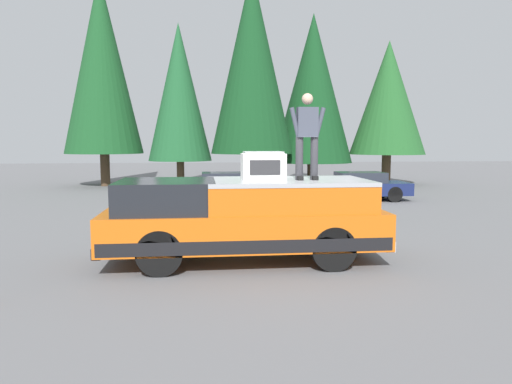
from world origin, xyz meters
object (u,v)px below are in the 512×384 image
parked_car_navy (358,186)px  parked_car_silver (223,187)px  compressor_unit (263,166)px  pickup_truck (244,218)px  person_on_truck_bed (307,134)px

parked_car_navy → parked_car_silver: bearing=85.9°
parked_car_navy → compressor_unit: bearing=151.7°
compressor_unit → parked_car_silver: 10.04m
pickup_truck → compressor_unit: 1.12m
person_on_truck_bed → parked_car_silver: size_ratio=0.41×
person_on_truck_bed → compressor_unit: bearing=84.4°
person_on_truck_bed → parked_car_navy: bearing=-23.9°
pickup_truck → compressor_unit: bearing=-98.1°
compressor_unit → parked_car_navy: 10.93m
parked_car_navy → person_on_truck_bed: bearing=156.1°
compressor_unit → pickup_truck: bearing=81.9°
person_on_truck_bed → parked_car_silver: 10.29m
pickup_truck → compressor_unit: compressor_unit is taller
compressor_unit → parked_car_navy: (9.55, -5.14, -1.35)m
parked_car_silver → parked_car_navy: bearing=-94.1°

